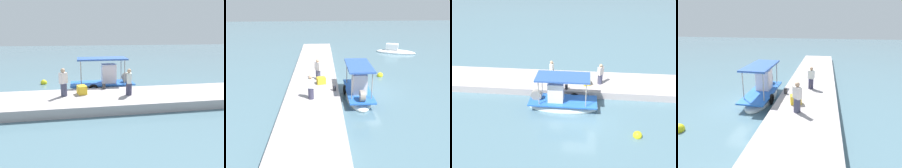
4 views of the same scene
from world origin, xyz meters
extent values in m
plane|color=slate|center=(0.00, 0.00, 0.00)|extent=(120.00, 120.00, 0.00)
cube|color=#B1A6A6|center=(0.00, -4.22, 0.29)|extent=(36.00, 3.91, 0.58)
ellipsoid|color=white|center=(1.31, -0.82, 0.09)|extent=(5.20, 1.82, 0.88)
cube|color=blue|center=(1.31, -0.82, 0.58)|extent=(4.99, 1.82, 0.10)
cube|color=silver|center=(1.83, -0.82, 1.31)|extent=(1.10, 1.00, 1.57)
cylinder|color=gray|center=(2.97, -0.14, 1.50)|extent=(0.07, 0.07, 1.94)
cylinder|color=gray|center=(2.97, -1.52, 1.50)|extent=(0.07, 0.07, 1.94)
cylinder|color=gray|center=(-0.35, -0.13, 1.50)|extent=(0.07, 0.07, 1.94)
cylinder|color=gray|center=(-0.35, -1.51, 1.50)|extent=(0.07, 0.07, 1.94)
cube|color=#3157A7|center=(1.31, -0.82, 2.53)|extent=(3.83, 1.78, 0.12)
torus|color=black|center=(0.53, -1.77, 0.38)|extent=(0.74, 0.18, 0.74)
cylinder|color=gray|center=(3.29, -0.83, 0.98)|extent=(0.80, 0.35, 0.80)
cylinder|color=#38374F|center=(2.63, -4.29, 0.98)|extent=(0.42, 0.42, 0.79)
cube|color=silver|center=(2.63, -4.29, 1.71)|extent=(0.33, 0.51, 0.66)
sphere|color=tan|center=(2.63, -4.29, 2.16)|extent=(0.26, 0.26, 0.26)
cylinder|color=#41435C|center=(-1.48, -3.85, 1.00)|extent=(0.56, 0.56, 0.82)
cube|color=silver|center=(-1.48, -3.85, 1.75)|extent=(0.54, 0.56, 0.68)
sphere|color=tan|center=(-1.48, -3.85, 2.23)|extent=(0.27, 0.27, 0.27)
cylinder|color=#2D2D33|center=(1.23, -2.61, 0.79)|extent=(0.24, 0.24, 0.41)
cube|color=yellow|center=(-0.35, -3.60, 0.87)|extent=(0.70, 0.79, 0.56)
sphere|color=yellow|center=(-3.67, 2.06, 0.11)|extent=(0.56, 0.56, 0.56)
camera|label=1|loc=(-0.47, -16.56, 4.47)|focal=32.67mm
camera|label=2|loc=(17.93, -3.46, 7.23)|focal=38.35mm
camera|label=3|loc=(-0.24, 14.50, 10.13)|focal=39.21mm
camera|label=4|loc=(-10.92, -5.24, 5.38)|focal=29.69mm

